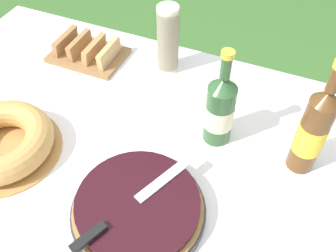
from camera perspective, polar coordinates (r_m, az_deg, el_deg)
garden_table at (r=1.07m, az=-5.81°, el=-10.19°), size 1.67×1.21×0.74m
tablecloth at (r=1.03m, az=-6.01°, el=-8.74°), size 1.68×1.22×0.10m
berry_tart at (r=0.94m, az=-4.57°, el=-12.23°), size 0.34×0.34×0.06m
serving_knife at (r=0.90m, az=-6.16°, el=-12.20°), size 0.17×0.35×0.01m
bundt_cake at (r=1.14m, az=-24.11°, el=-2.20°), size 0.32×0.32×0.08m
cup_stack at (r=1.26m, az=0.00°, el=12.99°), size 0.07×0.07×0.24m
cider_bottle_green at (r=1.03m, az=7.90°, el=2.51°), size 0.08×0.08×0.31m
cider_bottle_amber at (r=1.00m, az=21.20°, el=-0.72°), size 0.07×0.07×0.36m
bread_board at (r=1.40m, az=-12.16°, el=11.03°), size 0.26×0.18×0.07m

